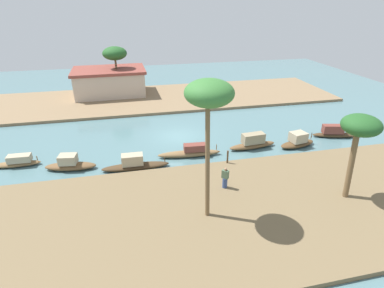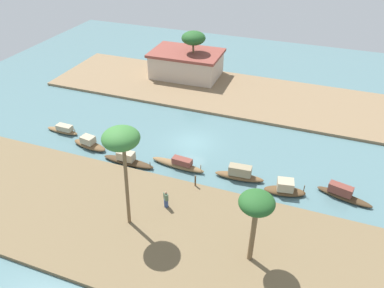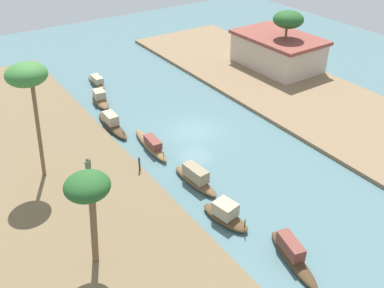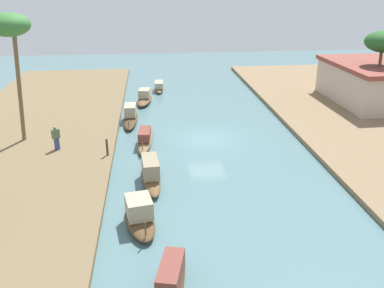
# 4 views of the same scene
# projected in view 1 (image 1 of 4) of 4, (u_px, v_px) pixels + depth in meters

# --- Properties ---
(river_water) EXTENTS (70.64, 70.64, 0.00)m
(river_water) POSITION_uv_depth(u_px,v_px,m) (178.00, 136.00, 29.60)
(river_water) COLOR slate
(river_water) RESTS_ON ground
(riverbank_left) EXTENTS (45.93, 12.09, 0.31)m
(riverbank_left) POSITION_uv_depth(u_px,v_px,m) (214.00, 214.00, 18.66)
(riverbank_left) COLOR brown
(riverbank_left) RESTS_ON ground
(riverbank_right) EXTENTS (45.93, 12.09, 0.31)m
(riverbank_right) POSITION_uv_depth(u_px,v_px,m) (162.00, 98.00, 40.40)
(riverbank_right) COLOR #846B4C
(riverbank_right) RESTS_ON ground
(sampan_open_hull) EXTENTS (3.65, 1.85, 1.36)m
(sampan_open_hull) POSITION_uv_depth(u_px,v_px,m) (298.00, 141.00, 27.35)
(sampan_open_hull) COLOR brown
(sampan_open_hull) RESTS_ON river_water
(sampan_near_left_bank) EXTENTS (3.83, 0.94, 0.95)m
(sampan_near_left_bank) POSITION_uv_depth(u_px,v_px,m) (17.00, 162.00, 24.17)
(sampan_near_left_bank) COLOR brown
(sampan_near_left_bank) RESTS_ON river_water
(sampan_downstream_large) EXTENTS (4.65, 1.95, 1.22)m
(sampan_downstream_large) POSITION_uv_depth(u_px,v_px,m) (335.00, 133.00, 29.25)
(sampan_downstream_large) COLOR #47331E
(sampan_downstream_large) RESTS_ON river_water
(sampan_foreground) EXTENTS (5.39, 1.31, 1.09)m
(sampan_foreground) POSITION_uv_depth(u_px,v_px,m) (191.00, 152.00, 25.69)
(sampan_foreground) COLOR brown
(sampan_foreground) RESTS_ON river_water
(sampan_with_red_awning) EXTENTS (4.05, 1.72, 1.24)m
(sampan_with_red_awning) POSITION_uv_depth(u_px,v_px,m) (70.00, 164.00, 23.71)
(sampan_with_red_awning) COLOR brown
(sampan_with_red_awning) RESTS_ON river_water
(sampan_with_tall_canopy) EXTENTS (5.27, 1.13, 1.27)m
(sampan_with_tall_canopy) POSITION_uv_depth(u_px,v_px,m) (135.00, 164.00, 23.74)
(sampan_with_tall_canopy) COLOR #47331E
(sampan_with_tall_canopy) RESTS_ON river_water
(sampan_upstream_small) EXTENTS (4.45, 1.31, 1.40)m
(sampan_upstream_small) POSITION_uv_depth(u_px,v_px,m) (253.00, 143.00, 27.02)
(sampan_upstream_small) COLOR brown
(sampan_upstream_small) RESTS_ON river_water
(person_on_near_bank) EXTENTS (0.51, 0.49, 1.55)m
(person_on_near_bank) POSITION_uv_depth(u_px,v_px,m) (225.00, 178.00, 20.75)
(person_on_near_bank) COLOR #33477A
(person_on_near_bank) RESTS_ON riverbank_left
(mooring_post) EXTENTS (0.14, 0.14, 1.06)m
(mooring_post) POSITION_uv_depth(u_px,v_px,m) (228.00, 157.00, 23.96)
(mooring_post) COLOR #4C3823
(mooring_post) RESTS_ON riverbank_left
(palm_tree_left_near) EXTENTS (2.60, 2.60, 8.21)m
(palm_tree_left_near) POSITION_uv_depth(u_px,v_px,m) (209.00, 97.00, 15.45)
(palm_tree_left_near) COLOR brown
(palm_tree_left_near) RESTS_ON riverbank_left
(palm_tree_left_far) EXTENTS (2.32, 2.32, 5.63)m
(palm_tree_left_far) POSITION_uv_depth(u_px,v_px,m) (360.00, 128.00, 18.22)
(palm_tree_left_far) COLOR brown
(palm_tree_left_far) RESTS_ON riverbank_left
(palm_tree_right_tall) EXTENTS (3.15, 3.15, 6.22)m
(palm_tree_right_tall) POSITION_uv_depth(u_px,v_px,m) (115.00, 54.00, 39.50)
(palm_tree_right_tall) COLOR brown
(palm_tree_right_tall) RESTS_ON riverbank_right
(riverside_building) EXTENTS (9.51, 6.41, 3.40)m
(riverside_building) POSITION_uv_depth(u_px,v_px,m) (110.00, 81.00, 40.83)
(riverside_building) COLOR #C6B29E
(riverside_building) RESTS_ON riverbank_right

